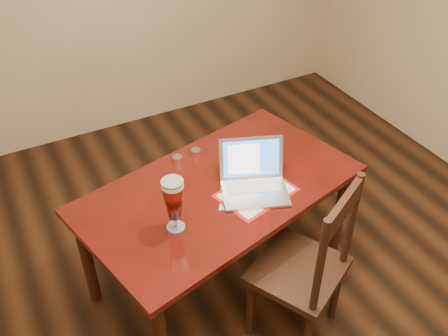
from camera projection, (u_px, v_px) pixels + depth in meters
ground at (258, 325)px, 2.97m from camera, size 5.00×5.00×0.00m
room_shell at (277, 48)px, 1.89m from camera, size 4.51×5.01×2.71m
dining_table at (219, 198)px, 2.87m from camera, size 1.74×1.24×1.05m
dining_chair at (305, 269)px, 2.65m from camera, size 0.62×0.61×1.09m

